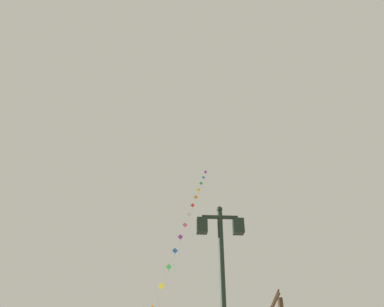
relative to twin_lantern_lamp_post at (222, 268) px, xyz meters
name	(u,v)px	position (x,y,z in m)	size (l,w,h in m)	color
twin_lantern_lamp_post	(222,268)	(0.00, 0.00, 0.00)	(1.26, 0.28, 5.30)	#1E2D23
kite_train	(185,226)	(-0.12, 20.05, 8.13)	(6.39, 21.83, 22.63)	brown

